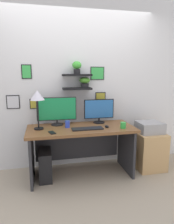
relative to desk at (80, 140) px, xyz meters
name	(u,v)px	position (x,y,z in m)	size (l,w,h in m)	color
ground_plane	(81,174)	(0.00, -0.05, -0.54)	(8.00, 8.00, 0.00)	tan
back_wall_assembly	(76,84)	(0.00, 0.38, 0.81)	(4.40, 0.24, 2.70)	silver
desk	(80,140)	(0.00, 0.00, 0.00)	(1.56, 0.68, 0.75)	brown
monitor_left	(57,110)	(-0.33, 0.16, 0.44)	(0.60, 0.18, 0.43)	black
monitor_right	(99,111)	(0.33, 0.16, 0.41)	(0.48, 0.18, 0.38)	black
keyboard	(87,129)	(0.07, -0.18, 0.22)	(0.44, 0.14, 0.02)	black
computer_mouse	(107,126)	(0.36, -0.14, 0.23)	(0.06, 0.09, 0.03)	black
desk_lamp	(37,98)	(-0.60, -0.03, 0.66)	(0.20, 0.20, 0.55)	black
cell_phone	(52,133)	(-0.43, -0.25, 0.22)	(0.07, 0.14, 0.01)	black
coffee_mug	(123,125)	(0.58, -0.24, 0.26)	(0.08, 0.08, 0.09)	green
pen_cup	(67,124)	(-0.19, -0.02, 0.26)	(0.07, 0.07, 0.10)	blue
drawer_cabinet	(148,150)	(1.12, -0.04, -0.24)	(0.44, 0.50, 0.59)	tan
printer	(150,127)	(1.12, -0.04, 0.14)	(0.38, 0.34, 0.17)	#9E9EA3
computer_tower_left	(45,165)	(-0.53, -0.04, -0.32)	(0.18, 0.40, 0.43)	black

